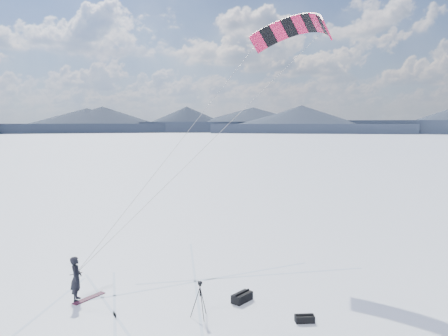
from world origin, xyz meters
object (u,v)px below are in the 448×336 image
gear_bag_a (242,297)px  gear_bag_b (305,318)px  snowkiter (77,300)px  snowboard (89,298)px  tripod (200,294)px

gear_bag_a → gear_bag_b: bearing=-90.1°
snowkiter → snowboard: bearing=-80.6°
snowboard → gear_bag_a: size_ratio=1.46×
snowkiter → snowboard: size_ratio=1.23×
snowkiter → gear_bag_a: 7.12m
tripod → gear_bag_b: 4.12m
gear_bag_a → gear_bag_b: 3.03m
snowboard → tripod: bearing=-77.5°
tripod → gear_bag_a: bearing=-13.4°
tripod → snowkiter: bearing=107.0°
snowkiter → gear_bag_b: snowkiter is taller
snowkiter → gear_bag_a: bearing=-101.0°
snowkiter → tripod: bearing=-117.2°
tripod → gear_bag_b: (3.44, -2.14, -0.80)m
tripod → gear_bag_a: 2.42m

